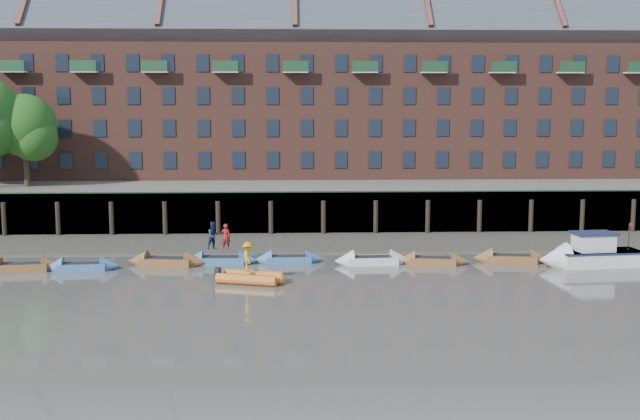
{
  "coord_description": "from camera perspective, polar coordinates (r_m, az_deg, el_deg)",
  "views": [
    {
      "loc": [
        -0.67,
        -38.56,
        9.96
      ],
      "look_at": [
        1.35,
        12.0,
        3.2
      ],
      "focal_mm": 45.0,
      "sensor_mm": 36.0,
      "label": 1
    }
  ],
  "objects": [
    {
      "name": "person_rower_b",
      "position": [
        50.48,
        -7.59,
        -1.81
      ],
      "size": [
        1.06,
        1.0,
        1.74
      ],
      "primitive_type": "imported",
      "rotation": [
        0.0,
        0.0,
        0.55
      ],
      "color": "#19233F",
      "rests_on": "rowboat_3"
    },
    {
      "name": "person_rib_crew",
      "position": [
        44.94,
        -5.16,
        -3.33
      ],
      "size": [
        0.78,
        1.16,
        1.68
      ],
      "primitive_type": "imported",
      "rotation": [
        0.0,
        0.0,
        1.72
      ],
      "color": "orange",
      "rests_on": "rib_tender"
    },
    {
      "name": "rowboat_4",
      "position": [
        50.49,
        -2.24,
        -3.52
      ],
      "size": [
        4.4,
        1.49,
        1.26
      ],
      "rotation": [
        0.0,
        0.0,
        0.05
      ],
      "color": "#416BA1",
      "rests_on": "ground"
    },
    {
      "name": "ground",
      "position": [
        39.83,
        -1.26,
        -6.87
      ],
      "size": [
        220.0,
        220.0,
        0.0
      ],
      "primitive_type": "plane",
      "color": "#58534B",
      "rests_on": "ground"
    },
    {
      "name": "foreshore",
      "position": [
        57.43,
        -1.58,
        -2.38
      ],
      "size": [
        110.0,
        8.0,
        0.5
      ],
      "primitive_type": "cube",
      "color": "#3D382F",
      "rests_on": "ground"
    },
    {
      "name": "mud_band",
      "position": [
        54.09,
        -1.54,
        -3.0
      ],
      "size": [
        110.0,
        1.6,
        0.1
      ],
      "primitive_type": "cube",
      "color": "#4C4336",
      "rests_on": "ground"
    },
    {
      "name": "rib_tender",
      "position": [
        45.06,
        -4.82,
        -4.81
      ],
      "size": [
        3.9,
        2.72,
        0.66
      ],
      "rotation": [
        0.0,
        0.0,
        -0.3
      ],
      "color": "orange",
      "rests_on": "ground"
    },
    {
      "name": "rowboat_3",
      "position": [
        50.45,
        -7.05,
        -3.56
      ],
      "size": [
        4.58,
        1.41,
        1.32
      ],
      "rotation": [
        0.0,
        0.0,
        -0.02
      ],
      "color": "#416BA1",
      "rests_on": "ground"
    },
    {
      "name": "motor_launch",
      "position": [
        51.87,
        18.19,
        -3.08
      ],
      "size": [
        6.69,
        2.82,
        2.68
      ],
      "rotation": [
        0.0,
        0.0,
        3.25
      ],
      "color": "silver",
      "rests_on": "ground"
    },
    {
      "name": "rowboat_0",
      "position": [
        51.19,
        -20.42,
        -3.82
      ],
      "size": [
        4.83,
        1.92,
        1.37
      ],
      "rotation": [
        0.0,
        0.0,
        0.12
      ],
      "color": "brown",
      "rests_on": "ground"
    },
    {
      "name": "rowboat_2",
      "position": [
        50.48,
        -10.86,
        -3.62
      ],
      "size": [
        5.03,
        2.03,
        1.42
      ],
      "rotation": [
        0.0,
        0.0,
        -0.13
      ],
      "color": "brown",
      "rests_on": "ground"
    },
    {
      "name": "rowboat_5",
      "position": [
        50.1,
        3.74,
        -3.59
      ],
      "size": [
        4.85,
        1.67,
        1.38
      ],
      "rotation": [
        0.0,
        0.0,
        0.06
      ],
      "color": "silver",
      "rests_on": "ground"
    },
    {
      "name": "bank_terrace",
      "position": [
        75.03,
        -1.76,
        1.21
      ],
      "size": [
        110.0,
        28.0,
        3.2
      ],
      "primitive_type": "cube",
      "color": "#5E594D",
      "rests_on": "ground"
    },
    {
      "name": "apartment_terrace",
      "position": [
        75.61,
        -1.8,
        9.78
      ],
      "size": [
        80.6,
        15.56,
        20.98
      ],
      "color": "brown",
      "rests_on": "bank_terrace"
    },
    {
      "name": "river_wall",
      "position": [
        61.51,
        -1.64,
        -0.21
      ],
      "size": [
        110.0,
        1.23,
        3.3
      ],
      "color": "#2D2A26",
      "rests_on": "ground"
    },
    {
      "name": "rowboat_1",
      "position": [
        50.27,
        -16.56,
        -3.88
      ],
      "size": [
        4.48,
        1.63,
        1.27
      ],
      "rotation": [
        0.0,
        0.0,
        0.08
      ],
      "color": "#416BA1",
      "rests_on": "ground"
    },
    {
      "name": "person_rower_a",
      "position": [
        50.19,
        -6.72,
        -1.9
      ],
      "size": [
        0.62,
        0.42,
        1.64
      ],
      "primitive_type": "imported",
      "rotation": [
        0.0,
        0.0,
        3.09
      ],
      "color": "maroon",
      "rests_on": "rowboat_3"
    },
    {
      "name": "rowboat_6",
      "position": [
        50.46,
        8.03,
        -3.59
      ],
      "size": [
        4.55,
        2.01,
        1.28
      ],
      "rotation": [
        0.0,
        0.0,
        -0.17
      ],
      "color": "brown",
      "rests_on": "ground"
    },
    {
      "name": "rowboat_7",
      "position": [
        51.97,
        13.43,
        -3.38
      ],
      "size": [
        4.93,
        2.07,
        1.39
      ],
      "rotation": [
        0.0,
        0.0,
        -0.15
      ],
      "color": "brown",
      "rests_on": "ground"
    }
  ]
}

